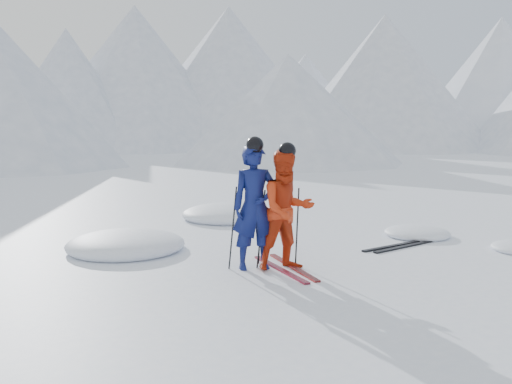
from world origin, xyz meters
TOP-DOWN VIEW (x-y plane):
  - ground at (0.00, 0.00)m, footprint 160.00×160.00m
  - mountain_range at (5.71, 35.31)m, footprint 106.15×62.94m
  - skier_blue at (-2.36, -0.01)m, footprint 0.79×0.63m
  - skier_red at (-1.97, -0.29)m, footprint 0.98×0.82m
  - pole_blue_left at (-2.66, 0.14)m, footprint 0.13×0.09m
  - pole_blue_right at (-2.11, 0.24)m, footprint 0.13×0.07m
  - pole_red_left at (-2.27, -0.04)m, footprint 0.12×0.10m
  - pole_red_right at (-1.67, -0.14)m, footprint 0.12×0.08m
  - ski_worn_left at (-2.09, -0.29)m, footprint 0.31×1.70m
  - ski_worn_right at (-1.85, -0.29)m, footprint 0.42×1.68m
  - ski_loose_a at (0.64, -0.00)m, footprint 1.70×0.21m
  - ski_loose_b at (0.74, -0.15)m, footprint 1.70×0.27m
  - snow_lumps at (-1.43, 2.79)m, footprint 7.41×7.23m

SIDE VIEW (x-z plane):
  - ground at x=0.00m, z-range 0.00..0.00m
  - snow_lumps at x=-1.43m, z-range -0.24..0.24m
  - ski_worn_left at x=-2.09m, z-range 0.00..0.03m
  - ski_worn_right at x=-1.85m, z-range 0.00..0.03m
  - ski_loose_a at x=0.64m, z-range 0.00..0.03m
  - ski_loose_b at x=0.74m, z-range 0.00..0.03m
  - pole_red_left at x=-2.27m, z-range 0.00..1.20m
  - pole_red_right at x=-1.67m, z-range 0.00..1.20m
  - pole_blue_right at x=-2.11m, z-range 0.00..1.26m
  - pole_blue_left at x=-2.66m, z-range 0.00..1.26m
  - skier_red at x=-1.97m, z-range 0.00..1.81m
  - skier_blue at x=-2.36m, z-range 0.00..1.89m
  - mountain_range at x=5.71m, z-range -1.04..14.49m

